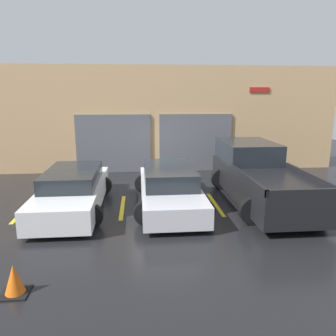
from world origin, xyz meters
The scene contains 10 objects.
ground_plane centered at (0.00, 0.00, 0.00)m, with size 28.00×28.00×0.00m, color black.
shophouse_building centered at (-0.01, 3.29, 2.28)m, with size 16.18×0.68×4.63m.
pickup_truck centered at (2.93, -1.41, 0.82)m, with size 2.46×5.43×1.77m.
sedan_white centered at (-2.93, -1.72, 0.57)m, with size 2.09×4.70×1.20m.
sedan_side centered at (0.00, -1.71, 0.58)m, with size 2.18×4.71×1.23m.
parking_stripe_far_left centered at (-4.40, -1.75, 0.00)m, with size 0.12×2.20×0.01m, color gold.
parking_stripe_left centered at (-1.47, -1.75, 0.00)m, with size 0.12×2.20×0.01m, color gold.
parking_stripe_centre centered at (1.47, -1.75, 0.00)m, with size 0.12×2.20×0.01m, color gold.
parking_stripe_right centered at (4.40, -1.75, 0.00)m, with size 0.12×2.20×0.01m, color gold.
traffic_cone centered at (-3.14, -6.10, 0.25)m, with size 0.47×0.47×0.55m.
Camera 1 is at (-0.93, -11.43, 3.44)m, focal length 35.00 mm.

